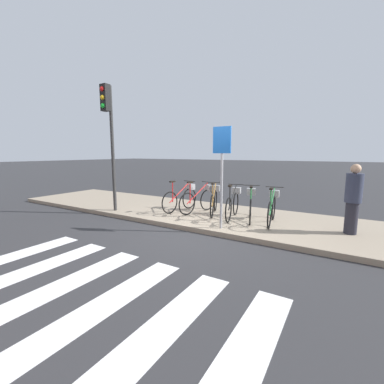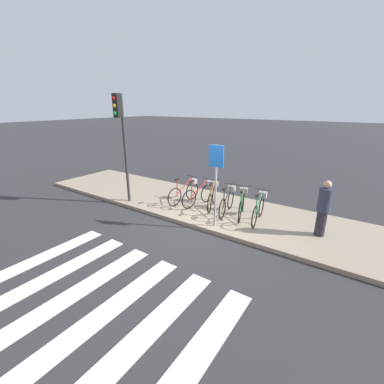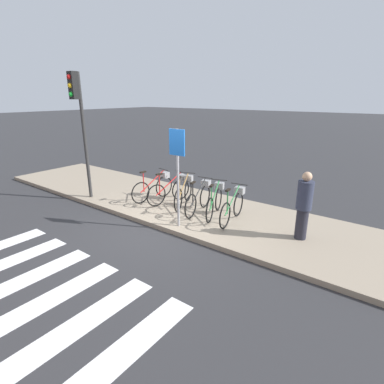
{
  "view_description": "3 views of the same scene",
  "coord_description": "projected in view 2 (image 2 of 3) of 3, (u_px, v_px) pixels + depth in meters",
  "views": [
    {
      "loc": [
        2.95,
        -5.14,
        1.91
      ],
      "look_at": [
        -0.38,
        0.35,
        0.93
      ],
      "focal_mm": 24.0,
      "sensor_mm": 36.0,
      "label": 1
    },
    {
      "loc": [
        3.76,
        -5.73,
        3.5
      ],
      "look_at": [
        -0.87,
        1.06,
        0.7
      ],
      "focal_mm": 24.0,
      "sensor_mm": 36.0,
      "label": 2
    },
    {
      "loc": [
        4.82,
        -4.99,
        3.22
      ],
      "look_at": [
        0.01,
        1.45,
        0.62
      ],
      "focal_mm": 28.0,
      "sensor_mm": 36.0,
      "label": 3
    }
  ],
  "objects": [
    {
      "name": "sidewalk",
      "position": [
        221.0,
        211.0,
        8.8
      ],
      "size": [
        15.56,
        3.08,
        0.12
      ],
      "color": "gray",
      "rests_on": "ground_plane"
    },
    {
      "name": "parked_bicycle_0",
      "position": [
        186.0,
        191.0,
        9.31
      ],
      "size": [
        0.46,
        1.56,
        0.96
      ],
      "color": "black",
      "rests_on": "sidewalk"
    },
    {
      "name": "parked_bicycle_5",
      "position": [
        259.0,
        207.0,
        7.8
      ],
      "size": [
        0.46,
        1.56,
        0.96
      ],
      "color": "black",
      "rests_on": "sidewalk"
    },
    {
      "name": "parked_bicycle_3",
      "position": [
        228.0,
        200.0,
        8.38
      ],
      "size": [
        0.46,
        1.55,
        0.96
      ],
      "color": "black",
      "rests_on": "sidewalk"
    },
    {
      "name": "pedestrian",
      "position": [
        323.0,
        208.0,
        6.78
      ],
      "size": [
        0.34,
        0.34,
        1.55
      ],
      "color": "#23232D",
      "rests_on": "sidewalk"
    },
    {
      "name": "traffic_light",
      "position": [
        121.0,
        127.0,
        8.62
      ],
      "size": [
        0.24,
        0.4,
        3.74
      ],
      "color": "#2D2D2D",
      "rests_on": "sidewalk"
    },
    {
      "name": "ground_plane",
      "position": [
        196.0,
        229.0,
        7.62
      ],
      "size": [
        120.0,
        120.0,
        0.0
      ],
      "primitive_type": "plane",
      "color": "#2D2D30"
    },
    {
      "name": "parked_bicycle_2",
      "position": [
        212.0,
        195.0,
        8.85
      ],
      "size": [
        0.66,
        1.49,
        0.96
      ],
      "color": "black",
      "rests_on": "sidewalk"
    },
    {
      "name": "parked_bicycle_1",
      "position": [
        200.0,
        193.0,
        9.07
      ],
      "size": [
        0.51,
        1.54,
        0.96
      ],
      "color": "black",
      "rests_on": "sidewalk"
    },
    {
      "name": "sign_post",
      "position": [
        216.0,
        173.0,
        7.04
      ],
      "size": [
        0.44,
        0.07,
        2.38
      ],
      "color": "#99999E",
      "rests_on": "sidewalk"
    },
    {
      "name": "parked_bicycle_4",
      "position": [
        242.0,
        203.0,
        8.15
      ],
      "size": [
        0.62,
        1.5,
        0.96
      ],
      "color": "black",
      "rests_on": "sidewalk"
    }
  ]
}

